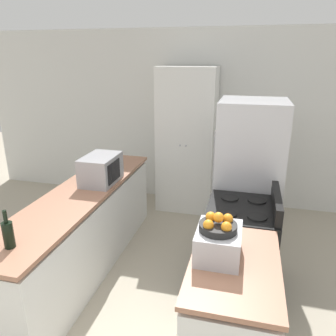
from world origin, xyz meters
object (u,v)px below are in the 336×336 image
Objects in this scene: microwave at (101,169)px; wine_bottle at (8,234)px; refrigerator at (248,179)px; toaster_oven at (218,243)px; fruit_bowl at (218,225)px; stove at (239,249)px; pantry_cabinet at (187,141)px.

wine_bottle is at bearing -93.66° from microwave.
toaster_oven is (-0.18, -1.60, 0.11)m from refrigerator.
fruit_bowl reaches higher than microwave.
toaster_oven is at bearing 61.70° from fruit_bowl.
refrigerator is 4.77× the size of toaster_oven.
microwave is 1.67× the size of wine_bottle.
toaster_oven reaches higher than stove.
refrigerator is 1.64m from microwave.
wine_bottle is 1.49m from fruit_bowl.
fruit_bowl is at bearing -96.48° from refrigerator.
pantry_cabinet is 8.17× the size of fruit_bowl.
refrigerator reaches higher than microwave.
stove is (0.87, -1.77, -0.59)m from pantry_cabinet.
refrigerator is at bearing 17.67° from microwave.
microwave is at bearing 170.01° from stove.
pantry_cabinet is 1.64m from microwave.
pantry_cabinet is at bearing 75.44° from wine_bottle.
wine_bottle is 1.15× the size of fruit_bowl.
microwave reaches higher than stove.
toaster_oven is (-0.14, -0.83, 0.54)m from stove.
microwave is at bearing 141.00° from fruit_bowl.
toaster_oven is at bearing -74.36° from pantry_cabinet.
refrigerator is 3.63× the size of microwave.
pantry_cabinet reaches higher than toaster_oven.
pantry_cabinet is 1.97× the size of stove.
pantry_cabinet is at bearing 105.64° from toaster_oven.
refrigerator is at bearing 87.49° from stove.
refrigerator is at bearing -47.96° from pantry_cabinet.
stove is at bearing 34.02° from wine_bottle.
microwave is (-0.65, -1.50, 0.00)m from pantry_cabinet.
wine_bottle is at bearing -104.56° from pantry_cabinet.
refrigerator is 6.07× the size of wine_bottle.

